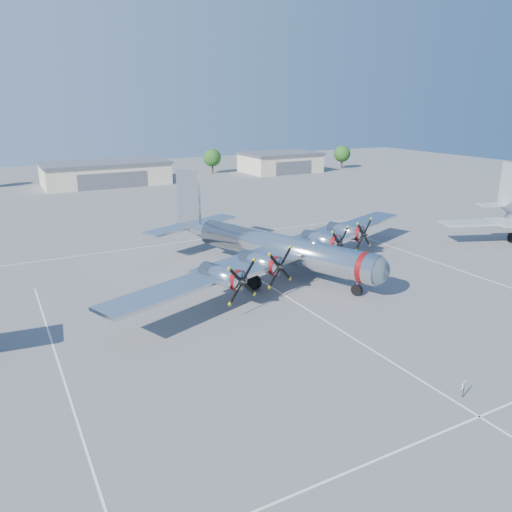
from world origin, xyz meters
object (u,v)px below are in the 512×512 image
info_placard (464,387)px  main_bomber_b29 (271,272)px  hangar_center (106,173)px  tree_east (212,158)px  hangar_east (280,162)px  tree_far_east (342,154)px

info_placard → main_bomber_b29: bearing=67.8°
hangar_center → info_placard: 102.03m
tree_east → info_placard: size_ratio=5.75×
hangar_east → tree_far_east: size_ratio=3.10×
main_bomber_b29 → hangar_east: bearing=37.3°
hangar_center → tree_east: (30.00, 6.04, 1.51)m
tree_far_east → info_placard: bearing=-123.9°
tree_far_east → main_bomber_b29: 97.55m
info_placard → hangar_east: bearing=46.3°
tree_east → main_bomber_b29: (-27.58, -80.09, -4.22)m
hangar_east → main_bomber_b29: 87.00m
hangar_east → tree_far_east: tree_far_east is taller
hangar_center → tree_far_east: bearing=-1.7°
hangar_east → tree_far_east: (20.00, -1.96, 1.51)m
tree_far_east → main_bomber_b29: (-65.58, -72.09, -4.22)m
hangar_center → hangar_east: (48.00, 0.00, 0.00)m
hangar_center → info_placard: size_ratio=24.77×
tree_east → info_placard: bearing=-105.1°
hangar_center → hangar_east: same height
tree_east → info_placard: 111.96m
info_placard → hangar_center: bearing=71.6°
tree_far_east → hangar_east: bearing=174.4°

